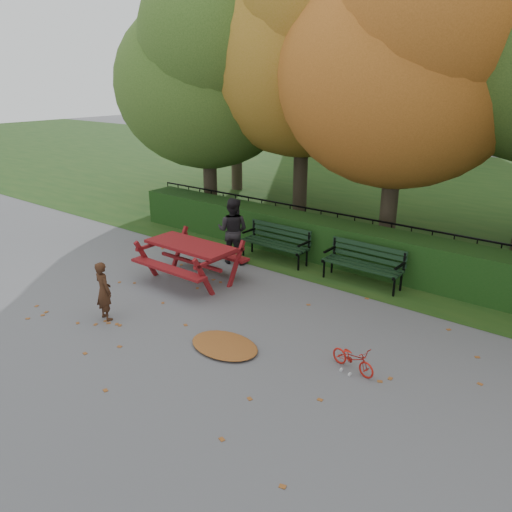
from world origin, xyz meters
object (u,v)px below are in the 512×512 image
Objects in this scene: tree_f at (238,38)px; adult at (233,231)px; bench_left at (277,240)px; bicycle at (353,358)px; child at (104,291)px; bench_right at (364,261)px; tree_b at (310,36)px; tree_c at (413,55)px; tree_a at (209,71)px; picnic_table at (190,252)px.

adult is at bearing -51.28° from tree_f.
bench_left is 2.21× the size of bicycle.
bench_right is at bearing -114.33° from child.
child reaches higher than bicycle.
bench_left is 1.00× the size of bench_right.
adult is (0.39, -3.85, -4.58)m from tree_b.
bench_right is (8.23, -5.54, -5.17)m from tree_f.
bicycle is (1.77, -5.60, -4.61)m from tree_c.
tree_a is at bearing -176.35° from tree_c.
tree_f is at bearing 122.92° from picnic_table.
adult reaches higher than bench_left.
tree_f is 9.47m from adult.
bench_left is at bearing 180.00° from bench_right.
child is 0.70× the size of adult.
picnic_table is 1.51m from adult.
bench_right is 1.56× the size of child.
bicycle is at bearing -65.76° from bench_right.
bench_left is 2.40m from bench_right.
bench_left is (5.83, -5.54, -5.17)m from tree_f.
adult is at bearing -133.14° from bench_left.
bicycle is at bearing -40.54° from bench_left.
bench_right is at bearing 36.28° from picnic_table.
tree_a is 0.94× the size of tree_c.
picnic_table is 1.27× the size of adult.
bench_right is at bearing -33.92° from tree_f.
tree_c is at bearing -102.99° from child.
bench_left is (1.14, -3.04, -4.88)m from tree_b.
child is at bearing -63.05° from tree_f.
tree_f reaches higher than bench_right.
tree_f is at bearing 59.65° from bicycle.
tree_c is 6.78m from picnic_table.
bench_right is at bearing -40.67° from tree_b.
tree_c is at bearing -13.45° from tree_b.
adult is (-2.89, -3.06, -4.00)m from tree_c.
picnic_table reaches higher than bench_left.
tree_b is 0.96× the size of tree_f.
adult is (-3.15, -0.80, 0.30)m from bench_right.
tree_f is 7.95× the size of child.
tree_b reaches higher than child.
tree_b is at bearing 110.58° from bench_left.
bench_left is at bearing -25.76° from tree_a.
bicycle is (4.61, -1.03, -0.48)m from picnic_table.
tree_a reaches higher than picnic_table.
tree_c reaches higher than bicycle.
child is at bearing 118.00° from bicycle.
adult is (-0.10, 3.84, 0.24)m from child.
tree_c is 8.57m from child.
adult is at bearing -79.57° from child.
bench_left is at bearing -133.36° from tree_c.
tree_f is (-7.97, 3.28, 0.87)m from tree_c.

